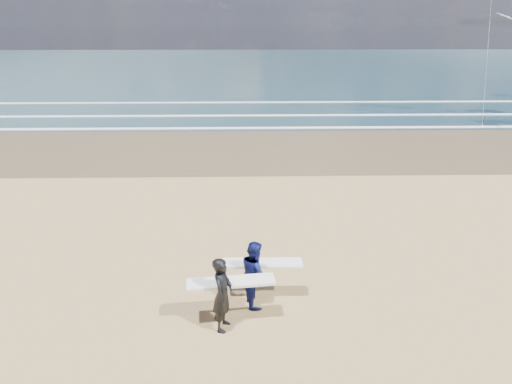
{
  "coord_description": "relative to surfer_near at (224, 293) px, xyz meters",
  "views": [
    {
      "loc": [
        1.44,
        -9.4,
        7.18
      ],
      "look_at": [
        1.81,
        6.0,
        1.43
      ],
      "focal_mm": 32.0,
      "sensor_mm": 36.0,
      "label": 1
    }
  ],
  "objects": [
    {
      "name": "foam_breakers",
      "position": [
        19.12,
        27.94,
        -0.94
      ],
      "size": [
        220.0,
        11.7,
        0.05
      ],
      "color": "white",
      "rests_on": "ground"
    },
    {
      "name": "surfer_far",
      "position": [
        0.8,
        1.06,
        -0.06
      ],
      "size": [
        2.21,
        1.14,
        1.83
      ],
      "color": "#0D134C",
      "rests_on": "ground"
    },
    {
      "name": "ocean",
      "position": [
        19.12,
        71.84,
        -0.98
      ],
      "size": [
        220.0,
        100.0,
        0.02
      ],
      "primitive_type": "cube",
      "color": "#1C343D",
      "rests_on": "ground"
    },
    {
      "name": "kite_1",
      "position": [
        18.55,
        25.45,
        5.18
      ],
      "size": [
        5.7,
        4.73,
        11.24
      ],
      "color": "slate",
      "rests_on": "ground"
    },
    {
      "name": "surfer_near",
      "position": [
        0.0,
        0.0,
        0.0
      ],
      "size": [
        2.25,
        1.13,
        1.94
      ],
      "color": "black",
      "rests_on": "ground"
    }
  ]
}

